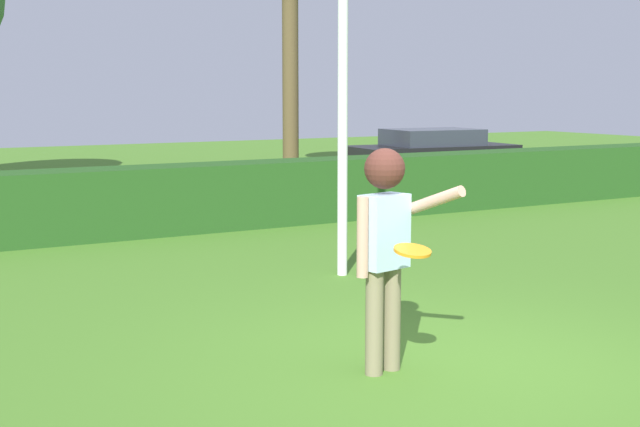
% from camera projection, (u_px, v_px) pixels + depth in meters
% --- Properties ---
extents(ground_plane, '(60.00, 60.00, 0.00)m').
position_uv_depth(ground_plane, '(454.00, 367.00, 7.23)').
color(ground_plane, '#477925').
extents(person, '(0.67, 0.69, 1.78)m').
position_uv_depth(person, '(385.00, 233.00, 6.95)').
color(person, '#7E7455').
rests_on(person, ground).
extents(frisbee, '(0.28, 0.28, 0.07)m').
position_uv_depth(frisbee, '(413.00, 251.00, 6.55)').
color(frisbee, orange).
extents(hedge_row, '(29.73, 0.90, 1.05)m').
position_uv_depth(hedge_row, '(142.00, 201.00, 13.74)').
color(hedge_row, '#214C19').
rests_on(hedge_row, ground).
extents(parked_car_black, '(4.33, 2.09, 1.25)m').
position_uv_depth(parked_car_black, '(432.00, 152.00, 22.09)').
color(parked_car_black, black).
rests_on(parked_car_black, ground).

